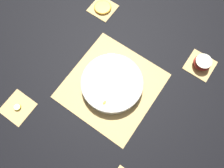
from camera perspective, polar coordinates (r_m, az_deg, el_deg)
ground_plane at (r=1.06m, az=0.00°, el=-0.46°), size 6.00×6.00×0.00m
bamboo_mat_center at (r=1.06m, az=0.00°, el=-0.41°), size 0.43×0.42×0.01m
coaster_mat_near_left at (r=1.28m, az=-2.43°, el=19.20°), size 0.13×0.13×0.01m
coaster_mat_near_right at (r=1.12m, az=-23.39°, el=-5.64°), size 0.13×0.13×0.01m
coaster_mat_far_left at (r=1.19m, az=22.03°, el=4.60°), size 0.13×0.13×0.01m
fruit_salad_bowl at (r=1.03m, az=0.01°, el=0.18°), size 0.29×0.29×0.05m
apple_half at (r=1.16m, az=22.51°, el=5.14°), size 0.09×0.09×0.05m
orange_slice_whole at (r=1.28m, az=-2.45°, el=19.42°), size 0.10×0.10×0.01m
banana_coin_single at (r=1.12m, az=-23.54°, el=-5.55°), size 0.03×0.03×0.01m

